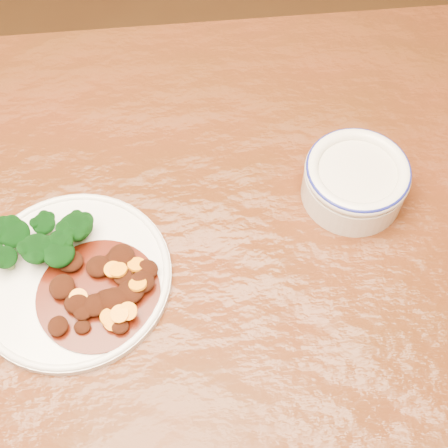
{
  "coord_description": "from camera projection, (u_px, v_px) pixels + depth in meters",
  "views": [
    {
      "loc": [
        0.14,
        -0.32,
        1.43
      ],
      "look_at": [
        0.14,
        0.08,
        0.77
      ],
      "focal_mm": 50.0,
      "sensor_mm": 36.0,
      "label": 1
    }
  ],
  "objects": [
    {
      "name": "dining_table",
      "position": [
        115.0,
        313.0,
        0.81
      ],
      "size": [
        1.59,
        1.06,
        0.75
      ],
      "rotation": [
        0.0,
        0.0,
        0.11
      ],
      "color": "#4D1E0D",
      "rests_on": "ground"
    },
    {
      "name": "ground",
      "position": [
        160.0,
        433.0,
        1.39
      ],
      "size": [
        4.0,
        4.0,
        0.0
      ],
      "primitive_type": "plane",
      "color": "#422210",
      "rests_on": "ground"
    },
    {
      "name": "mince_stew",
      "position": [
        102.0,
        287.0,
        0.72
      ],
      "size": [
        0.15,
        0.15,
        0.03
      ],
      "color": "#4E1508",
      "rests_on": "dinner_plate"
    },
    {
      "name": "dip_bowl",
      "position": [
        355.0,
        180.0,
        0.79
      ],
      "size": [
        0.13,
        0.13,
        0.06
      ],
      "rotation": [
        0.0,
        0.0,
        -0.17
      ],
      "color": "silver",
      "rests_on": "dining_table"
    },
    {
      "name": "dinner_plate",
      "position": [
        73.0,
        277.0,
        0.74
      ],
      "size": [
        0.24,
        0.24,
        0.01
      ],
      "rotation": [
        0.0,
        0.0,
        -0.25
      ],
      "color": "white",
      "rests_on": "dining_table"
    },
    {
      "name": "broccoli_florets",
      "position": [
        48.0,
        239.0,
        0.74
      ],
      "size": [
        0.11,
        0.07,
        0.04
      ],
      "color": "#658F49",
      "rests_on": "dinner_plate"
    }
  ]
}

